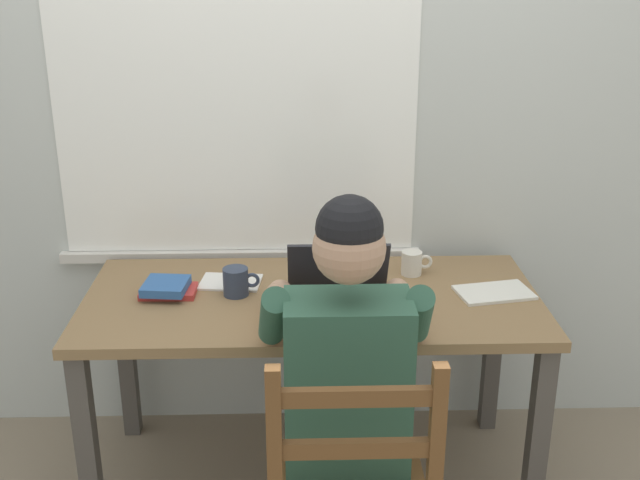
{
  "coord_description": "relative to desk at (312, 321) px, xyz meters",
  "views": [
    {
      "loc": [
        -0.04,
        -2.37,
        1.81
      ],
      "look_at": [
        0.03,
        -0.05,
        0.94
      ],
      "focal_mm": 43.53,
      "sensor_mm": 36.0,
      "label": 1
    }
  ],
  "objects": [
    {
      "name": "ground_plane",
      "position": [
        0.0,
        0.0,
        -0.63
      ],
      "size": [
        8.0,
        8.0,
        0.0
      ],
      "primitive_type": "plane",
      "color": "gray"
    },
    {
      "name": "back_wall",
      "position": [
        -0.01,
        0.43,
        0.67
      ],
      "size": [
        6.0,
        0.08,
        2.6
      ],
      "color": "beige",
      "rests_on": "ground"
    },
    {
      "name": "desk",
      "position": [
        0.0,
        0.0,
        0.0
      ],
      "size": [
        1.52,
        0.7,
        0.72
      ],
      "color": "olive",
      "rests_on": "ground"
    },
    {
      "name": "seated_person",
      "position": [
        0.09,
        -0.43,
        0.05
      ],
      "size": [
        0.5,
        0.6,
        1.24
      ],
      "color": "#2D5642",
      "rests_on": "ground"
    },
    {
      "name": "laptop",
      "position": [
        0.09,
        -0.13,
        0.14
      ],
      "size": [
        0.33,
        0.34,
        0.21
      ],
      "color": "#232328",
      "rests_on": "desk"
    },
    {
      "name": "computer_mouse",
      "position": [
        0.31,
        -0.2,
        0.11
      ],
      "size": [
        0.06,
        0.1,
        0.03
      ],
      "primitive_type": "ellipsoid",
      "color": "#232328",
      "rests_on": "desk"
    },
    {
      "name": "coffee_mug_white",
      "position": [
        0.36,
        0.18,
        0.14
      ],
      "size": [
        0.11,
        0.07,
        0.09
      ],
      "color": "silver",
      "rests_on": "desk"
    },
    {
      "name": "coffee_mug_dark",
      "position": [
        -0.25,
        0.02,
        0.14
      ],
      "size": [
        0.12,
        0.09,
        0.1
      ],
      "color": "#2D384C",
      "rests_on": "desk"
    },
    {
      "name": "book_stack_main",
      "position": [
        -0.49,
        0.02,
        0.12
      ],
      "size": [
        0.19,
        0.16,
        0.05
      ],
      "color": "#BC332D",
      "rests_on": "desk"
    },
    {
      "name": "paper_pile_near_laptop",
      "position": [
        -0.28,
        0.12,
        0.1
      ],
      "size": [
        0.22,
        0.17,
        0.01
      ],
      "primitive_type": "cube",
      "rotation": [
        0.0,
        0.0,
        -0.12
      ],
      "color": "white",
      "rests_on": "desk"
    },
    {
      "name": "paper_pile_back_corner",
      "position": [
        0.62,
        -0.0,
        0.1
      ],
      "size": [
        0.27,
        0.2,
        0.01
      ],
      "primitive_type": "cube",
      "rotation": [
        0.0,
        0.0,
        0.19
      ],
      "color": "silver",
      "rests_on": "desk"
    }
  ]
}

